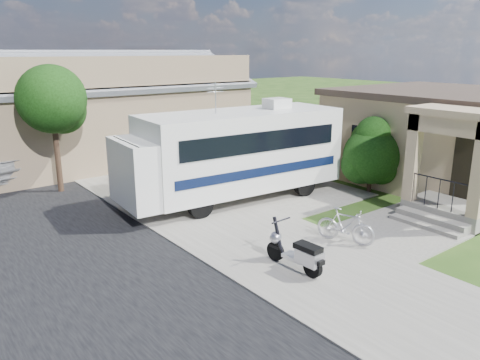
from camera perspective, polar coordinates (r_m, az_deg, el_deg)
ground at (r=12.88m, az=8.68°, el=-7.58°), size 120.00×120.00×0.00m
sidewalk_slab at (r=20.26m, az=-14.27°, el=0.79°), size 4.00×80.00×0.06m
driveway_slab at (r=16.94m, az=1.20°, el=-1.62°), size 7.00×6.00×0.05m
walk_slab at (r=14.55m, az=19.82°, el=-5.50°), size 4.00×3.00×0.05m
house at (r=20.25m, az=23.58°, el=5.02°), size 9.47×7.80×3.54m
warehouse at (r=23.88m, az=-16.28°, el=7.62°), size 12.50×8.40×5.04m
street_tree_a at (r=17.92m, az=-21.68°, el=8.78°), size 2.44×2.40×4.58m
motorhome at (r=15.89m, az=-0.73°, el=3.52°), size 7.95×3.03×3.99m
shrub at (r=17.66m, az=15.68°, el=3.18°), size 2.25×2.15×2.77m
scooter at (r=11.02m, az=7.03°, el=-8.80°), size 0.59×1.70×1.12m
bicycle at (r=12.76m, az=12.72°, el=-5.72°), size 0.98×1.64×0.95m
garden_hose at (r=15.46m, az=19.55°, el=-4.03°), size 0.35×0.35×0.16m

